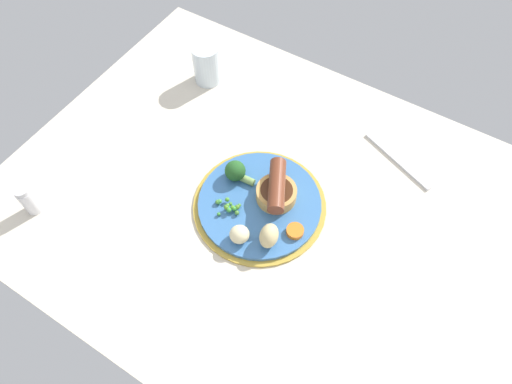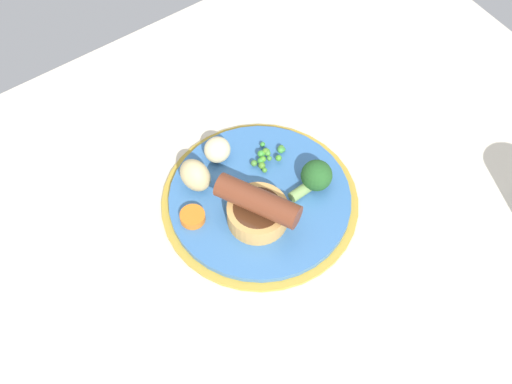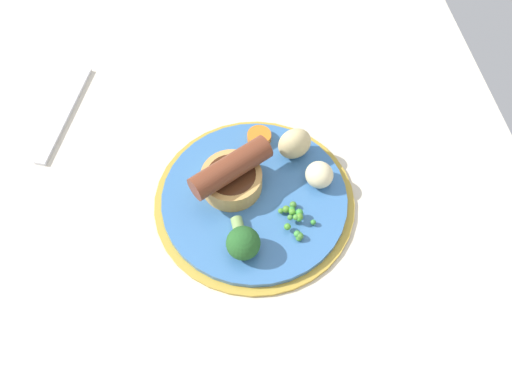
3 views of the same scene
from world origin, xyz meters
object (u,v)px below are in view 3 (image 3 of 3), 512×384
object	(u,v)px
dinner_plate	(254,201)
pea_pile	(295,219)
potato_chunk_0	(319,175)
carrot_slice_1	(259,137)
potato_chunk_2	(295,144)
sausage_pudding	(231,176)
broccoli_floret_near	(243,242)
fork	(65,114)

from	to	relation	value
dinner_plate	pea_pile	size ratio (longest dim) A/B	4.77
pea_pile	potato_chunk_0	size ratio (longest dim) A/B	1.49
dinner_plate	carrot_slice_1	distance (cm)	9.49
dinner_plate	potato_chunk_2	world-z (taller)	potato_chunk_2
carrot_slice_1	sausage_pudding	bearing A→B (deg)	-34.83
sausage_pudding	potato_chunk_2	xyz separation A→B (cm)	(-3.71, 9.05, -0.18)
carrot_slice_1	broccoli_floret_near	bearing A→B (deg)	-16.37
dinner_plate	carrot_slice_1	size ratio (longest dim) A/B	7.97
broccoli_floret_near	fork	world-z (taller)	broccoli_floret_near
broccoli_floret_near	potato_chunk_0	xyz separation A→B (cm)	(-8.09, 11.31, -0.28)
fork	potato_chunk_2	bearing A→B (deg)	88.77
sausage_pudding	broccoli_floret_near	distance (cm)	9.33
potato_chunk_0	carrot_slice_1	distance (cm)	10.51
carrot_slice_1	pea_pile	bearing A→B (deg)	9.63
dinner_plate	potato_chunk_0	xyz separation A→B (cm)	(-0.98, 8.73, 2.55)
broccoli_floret_near	pea_pile	bearing A→B (deg)	106.87
potato_chunk_2	carrot_slice_1	size ratio (longest dim) A/B	1.45
broccoli_floret_near	potato_chunk_2	world-z (taller)	potato_chunk_2
pea_pile	potato_chunk_2	xyz separation A→B (cm)	(-10.37, 1.93, 1.50)
potato_chunk_2	carrot_slice_1	xyz separation A→B (cm)	(-3.21, -4.23, -1.82)
pea_pile	sausage_pudding	bearing A→B (deg)	-133.08
sausage_pudding	dinner_plate	bearing A→B (deg)	112.55
dinner_plate	broccoli_floret_near	size ratio (longest dim) A/B	4.14
potato_chunk_0	dinner_plate	bearing A→B (deg)	-83.59
sausage_pudding	broccoli_floret_near	xyz separation A→B (cm)	(9.31, 0.05, -0.58)
dinner_plate	potato_chunk_0	bearing A→B (deg)	96.41
potato_chunk_0	carrot_slice_1	xyz separation A→B (cm)	(-8.14, -6.55, -1.14)
potato_chunk_2	pea_pile	bearing A→B (deg)	-10.52
pea_pile	fork	bearing A→B (deg)	-128.72
potato_chunk_0	potato_chunk_2	bearing A→B (deg)	-154.88
pea_pile	dinner_plate	bearing A→B (deg)	-134.84
fork	broccoli_floret_near	bearing A→B (deg)	61.99
sausage_pudding	pea_pile	bearing A→B (deg)	109.30
carrot_slice_1	fork	world-z (taller)	carrot_slice_1
dinner_plate	carrot_slice_1	xyz separation A→B (cm)	(-9.13, 2.18, 1.42)
potato_chunk_2	broccoli_floret_near	bearing A→B (deg)	-34.65
dinner_plate	broccoli_floret_near	world-z (taller)	broccoli_floret_near
sausage_pudding	carrot_slice_1	size ratio (longest dim) A/B	3.40
sausage_pudding	fork	xyz separation A→B (cm)	(-16.88, -22.24, -3.68)
dinner_plate	carrot_slice_1	bearing A→B (deg)	166.57
dinner_plate	sausage_pudding	distance (cm)	4.84
dinner_plate	sausage_pudding	world-z (taller)	sausage_pudding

